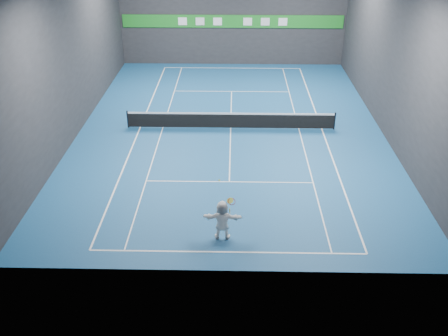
{
  "coord_description": "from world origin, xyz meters",
  "views": [
    {
      "loc": [
        0.2,
        -27.54,
        12.42
      ],
      "look_at": [
        -0.24,
        -7.72,
        1.5
      ],
      "focal_mm": 40.0,
      "sensor_mm": 36.0,
      "label": 1
    }
  ],
  "objects_px": {
    "player": "(222,220)",
    "tennis_net": "(231,120)",
    "tennis_ball": "(219,180)",
    "tennis_racket": "(231,203)"
  },
  "relations": [
    {
      "from": "player",
      "to": "tennis_ball",
      "type": "distance_m",
      "value": 1.82
    },
    {
      "from": "player",
      "to": "tennis_net",
      "type": "xyz_separation_m",
      "value": [
        0.24,
        10.94,
        -0.33
      ]
    },
    {
      "from": "tennis_ball",
      "to": "tennis_net",
      "type": "height_order",
      "value": "tennis_ball"
    },
    {
      "from": "player",
      "to": "tennis_ball",
      "type": "height_order",
      "value": "tennis_ball"
    },
    {
      "from": "player",
      "to": "tennis_net",
      "type": "distance_m",
      "value": 10.95
    },
    {
      "from": "tennis_ball",
      "to": "tennis_net",
      "type": "xyz_separation_m",
      "value": [
        0.35,
        10.84,
        -2.14
      ]
    },
    {
      "from": "tennis_racket",
      "to": "tennis_net",
      "type": "bearing_deg",
      "value": 90.62
    },
    {
      "from": "player",
      "to": "tennis_racket",
      "type": "relative_size",
      "value": 2.48
    },
    {
      "from": "player",
      "to": "tennis_net",
      "type": "relative_size",
      "value": 0.14
    },
    {
      "from": "player",
      "to": "tennis_racket",
      "type": "xyz_separation_m",
      "value": [
        0.35,
        0.05,
        0.82
      ]
    }
  ]
}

